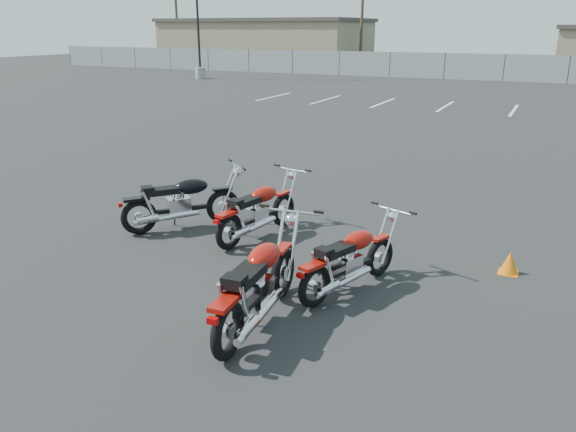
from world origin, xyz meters
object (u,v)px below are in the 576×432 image
at_px(motorcycle_front_red, 258,211).
at_px(motorcycle_second_black, 181,202).
at_px(motorcycle_third_red, 350,260).
at_px(motorcycle_rear_red, 258,284).

xyz_separation_m(motorcycle_front_red, motorcycle_second_black, (-1.45, -0.21, 0.02)).
bearing_deg(motorcycle_third_red, motorcycle_front_red, 148.71).
bearing_deg(motorcycle_second_black, motorcycle_third_red, -16.94).
relative_size(motorcycle_second_black, motorcycle_third_red, 0.99).
distance_m(motorcycle_third_red, motorcycle_rear_red, 1.53).
bearing_deg(motorcycle_third_red, motorcycle_rear_red, -116.72).
xyz_separation_m(motorcycle_front_red, motorcycle_rear_red, (1.47, -2.67, 0.05)).
height_order(motorcycle_second_black, motorcycle_third_red, motorcycle_second_black).
bearing_deg(motorcycle_rear_red, motorcycle_second_black, 139.94).
distance_m(motorcycle_front_red, motorcycle_third_red, 2.52).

